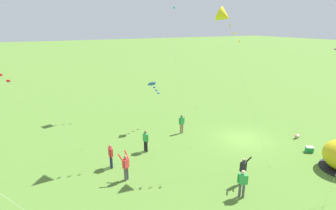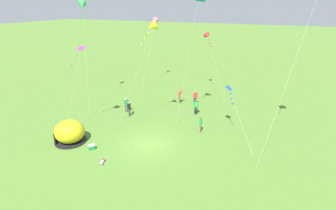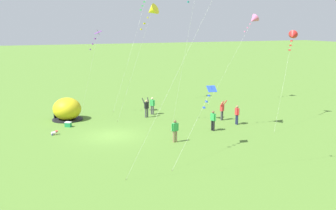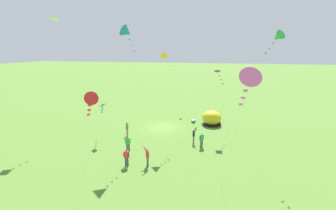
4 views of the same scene
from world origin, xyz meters
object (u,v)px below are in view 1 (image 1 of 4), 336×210
(person_flying_kite, at_px, (243,169))
(person_with_toddler, at_px, (242,182))
(person_near_tent, at_px, (146,140))
(person_watching_sky, at_px, (111,155))
(kite_blue, at_px, (154,86))
(person_center_field, at_px, (182,123))
(kite_yellow, at_px, (224,16))
(person_far_back, at_px, (126,166))
(cooler_box, at_px, (309,149))
(toddler_crawling, at_px, (297,136))

(person_flying_kite, distance_m, person_with_toddler, 1.35)
(person_near_tent, bearing_deg, person_watching_sky, 109.92)
(person_watching_sky, distance_m, person_near_tent, 3.19)
(person_with_toddler, bearing_deg, kite_blue, 0.25)
(person_center_field, bearing_deg, person_near_tent, 113.21)
(person_with_toddler, distance_m, kite_yellow, 10.04)
(person_flying_kite, xyz_separation_m, kite_blue, (10.78, 0.99, 3.00))
(person_flying_kite, bearing_deg, person_far_back, 59.25)
(person_watching_sky, xyz_separation_m, person_near_tent, (1.09, -3.00, 0.00))
(person_flying_kite, relative_size, person_near_tent, 1.10)
(person_with_toddler, xyz_separation_m, person_center_field, (9.44, -1.58, 0.00))
(kite_blue, bearing_deg, person_with_toddler, -179.75)
(cooler_box, distance_m, person_near_tent, 12.56)
(person_far_back, xyz_separation_m, person_near_tent, (2.98, -2.58, -0.03))
(person_flying_kite, distance_m, person_watching_sky, 8.63)
(person_flying_kite, bearing_deg, toddler_crawling, -71.56)
(person_near_tent, height_order, kite_blue, kite_blue)
(toddler_crawling, bearing_deg, kite_yellow, 86.79)
(person_near_tent, bearing_deg, person_with_toddler, -160.84)
(person_flying_kite, xyz_separation_m, person_watching_sky, (5.57, 6.59, -0.03))
(cooler_box, xyz_separation_m, person_center_field, (7.66, 6.86, 0.74))
(person_near_tent, xyz_separation_m, kite_yellow, (-3.23, -4.20, 8.90))
(person_watching_sky, bearing_deg, cooler_box, -108.68)
(person_flying_kite, xyz_separation_m, person_far_back, (3.67, 6.17, 0.00))
(person_flying_kite, xyz_separation_m, person_with_toddler, (-0.97, 0.94, -0.03))
(toddler_crawling, height_order, person_far_back, person_far_back)
(person_flying_kite, relative_size, kite_yellow, 0.18)
(kite_yellow, bearing_deg, person_center_field, -0.32)
(kite_blue, bearing_deg, person_center_field, -144.80)
(person_center_field, distance_m, person_near_tent, 4.60)
(toddler_crawling, xyz_separation_m, person_watching_sky, (2.61, 15.48, 0.79))
(person_with_toddler, bearing_deg, kite_yellow, -19.47)
(person_with_toddler, bearing_deg, person_near_tent, 19.16)
(person_near_tent, bearing_deg, kite_yellow, -127.56)
(person_near_tent, relative_size, kite_blue, 0.36)
(person_far_back, distance_m, person_with_toddler, 6.99)
(person_with_toddler, xyz_separation_m, kite_yellow, (4.39, -1.55, 8.90))
(kite_blue, distance_m, kite_yellow, 9.55)
(toddler_crawling, xyz_separation_m, kite_blue, (7.82, 9.88, 3.82))
(person_with_toddler, bearing_deg, person_watching_sky, 40.84)
(toddler_crawling, bearing_deg, cooler_box, 147.19)
(person_center_field, bearing_deg, cooler_box, -138.18)
(person_with_toddler, distance_m, person_near_tent, 8.07)
(toddler_crawling, distance_m, kite_yellow, 12.75)
(person_far_back, distance_m, person_watching_sky, 1.94)
(person_flying_kite, height_order, kite_blue, kite_blue)
(person_watching_sky, bearing_deg, kite_blue, -47.03)
(person_flying_kite, relative_size, kite_blue, 0.40)
(toddler_crawling, bearing_deg, person_flying_kite, 108.44)
(cooler_box, distance_m, person_watching_sky, 14.89)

